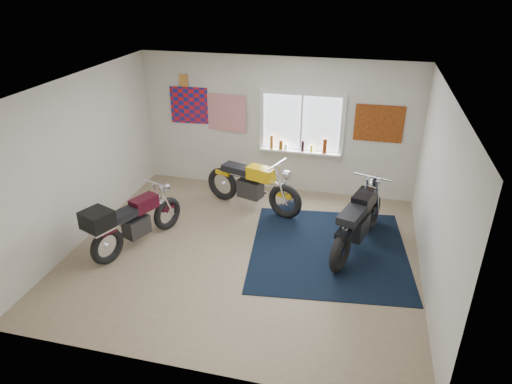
% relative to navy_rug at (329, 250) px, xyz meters
% --- Properties ---
extents(ground, '(5.50, 5.50, 0.00)m').
position_rel_navy_rug_xyz_m(ground, '(-1.33, -0.37, -0.01)').
color(ground, '#9E896B').
rests_on(ground, ground).
extents(room_shell, '(5.50, 5.50, 5.50)m').
position_rel_navy_rug_xyz_m(room_shell, '(-1.33, -0.37, 1.63)').
color(room_shell, white).
rests_on(room_shell, ground).
extents(navy_rug, '(2.79, 2.88, 0.01)m').
position_rel_navy_rug_xyz_m(navy_rug, '(0.00, 0.00, 0.00)').
color(navy_rug, black).
rests_on(navy_rug, ground).
extents(window_assembly, '(1.66, 0.17, 1.26)m').
position_rel_navy_rug_xyz_m(window_assembly, '(-0.83, 2.10, 1.36)').
color(window_assembly, white).
rests_on(window_assembly, room_shell).
extents(oil_bottles, '(1.14, 0.09, 0.30)m').
position_rel_navy_rug_xyz_m(oil_bottles, '(-0.85, 2.03, 1.02)').
color(oil_bottles, '#974A16').
rests_on(oil_bottles, window_assembly).
extents(flag_display, '(1.60, 0.10, 1.17)m').
position_rel_navy_rug_xyz_m(flag_display, '(-3.23, 2.11, 2.14)').
color(flag_display, red).
rests_on(flag_display, room_shell).
extents(triumph_poster, '(0.90, 0.03, 0.70)m').
position_rel_navy_rug_xyz_m(triumph_poster, '(0.62, 2.11, 1.54)').
color(triumph_poster, '#A54C14').
rests_on(triumph_poster, room_shell).
extents(yellow_triumph, '(2.02, 0.85, 1.05)m').
position_rel_navy_rug_xyz_m(yellow_triumph, '(-1.58, 1.13, 0.45)').
color(yellow_triumph, black).
rests_on(yellow_triumph, ground).
extents(black_chrome_bike, '(0.86, 2.07, 1.09)m').
position_rel_navy_rug_xyz_m(black_chrome_bike, '(0.42, 0.19, 0.47)').
color(black_chrome_bike, black).
rests_on(black_chrome_bike, navy_rug).
extents(maroon_tourer, '(0.98, 1.83, 0.96)m').
position_rel_navy_rug_xyz_m(maroon_tourer, '(-3.14, -0.70, 0.49)').
color(maroon_tourer, black).
rests_on(maroon_tourer, ground).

